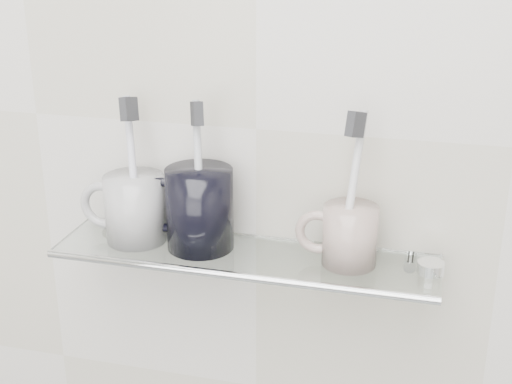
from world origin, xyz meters
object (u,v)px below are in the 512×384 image
(mug_left, at_px, (135,208))
(mug_center, at_px, (200,209))
(shelf_glass, at_px, (244,256))
(mug_right, at_px, (350,235))

(mug_left, relative_size, mug_center, 0.84)
(shelf_glass, bearing_deg, mug_left, 178.11)
(mug_left, bearing_deg, shelf_glass, -20.53)
(shelf_glass, bearing_deg, mug_center, 175.30)
(mug_left, xyz_separation_m, mug_right, (0.29, 0.00, -0.01))
(mug_center, distance_m, mug_right, 0.20)
(mug_center, bearing_deg, shelf_glass, -16.75)
(mug_left, bearing_deg, mug_center, -18.64)
(shelf_glass, distance_m, mug_left, 0.16)
(mug_center, relative_size, mug_right, 1.41)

